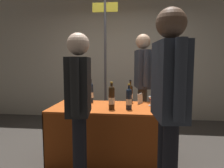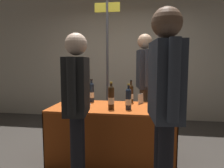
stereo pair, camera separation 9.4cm
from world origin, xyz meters
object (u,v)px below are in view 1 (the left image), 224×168
(tasting_table, at_px, (112,122))
(display_bottle_0, at_px, (130,93))
(wine_glass_near_taster, at_px, (151,99))
(vendor_presenter, at_px, (142,76))
(wine_glass_mid, at_px, (88,97))
(taster_foreground_right, at_px, (79,98))
(booth_signpost, at_px, (105,56))
(featured_wine_bottle, at_px, (157,96))
(flower_vase, at_px, (78,93))
(wine_glass_near_vendor, at_px, (76,102))

(tasting_table, bearing_deg, display_bottle_0, 49.65)
(wine_glass_near_taster, bearing_deg, vendor_presenter, 97.91)
(wine_glass_mid, xyz_separation_m, wine_glass_near_taster, (0.86, 0.03, -0.01))
(taster_foreground_right, bearing_deg, wine_glass_mid, -0.17)
(taster_foreground_right, distance_m, booth_signpost, 1.82)
(featured_wine_bottle, distance_m, wine_glass_near_taster, 0.13)
(wine_glass_near_taster, distance_m, flower_vase, 1.06)
(wine_glass_mid, xyz_separation_m, vendor_presenter, (0.77, 0.70, 0.25))
(featured_wine_bottle, xyz_separation_m, wine_glass_near_taster, (-0.08, 0.09, -0.05))
(wine_glass_near_taster, height_order, flower_vase, flower_vase)
(wine_glass_mid, bearing_deg, taster_foreground_right, -82.76)
(wine_glass_near_vendor, height_order, wine_glass_near_taster, wine_glass_near_taster)
(featured_wine_bottle, height_order, taster_foreground_right, taster_foreground_right)
(tasting_table, xyz_separation_m, featured_wine_bottle, (0.59, 0.03, 0.36))
(wine_glass_near_vendor, relative_size, vendor_presenter, 0.07)
(display_bottle_0, xyz_separation_m, flower_vase, (-0.77, -0.03, -0.01))
(wine_glass_near_vendor, distance_m, flower_vase, 0.43)
(display_bottle_0, relative_size, booth_signpost, 0.14)
(wine_glass_near_taster, bearing_deg, tasting_table, -167.20)
(taster_foreground_right, bearing_deg, display_bottle_0, -33.78)
(taster_foreground_right, bearing_deg, flower_vase, 9.63)
(wine_glass_near_vendor, height_order, vendor_presenter, vendor_presenter)
(display_bottle_0, relative_size, wine_glass_near_taster, 2.67)
(booth_signpost, bearing_deg, vendor_presenter, -21.68)
(flower_vase, bearing_deg, wine_glass_near_taster, -7.19)
(featured_wine_bottle, bearing_deg, tasting_table, -177.02)
(wine_glass_near_taster, bearing_deg, flower_vase, 172.81)
(featured_wine_bottle, relative_size, vendor_presenter, 0.19)
(flower_vase, bearing_deg, wine_glass_mid, -40.03)
(booth_signpost, bearing_deg, wine_glass_near_vendor, -99.16)
(wine_glass_mid, relative_size, wine_glass_near_taster, 1.13)
(wine_glass_near_taster, distance_m, taster_foreground_right, 1.13)
(featured_wine_bottle, xyz_separation_m, wine_glass_near_vendor, (-1.03, -0.20, -0.05))
(wine_glass_near_taster, relative_size, booth_signpost, 0.05)
(display_bottle_0, bearing_deg, wine_glass_mid, -162.37)
(wine_glass_near_taster, distance_m, booth_signpost, 1.35)
(wine_glass_near_vendor, relative_size, wine_glass_near_taster, 0.98)
(featured_wine_bottle, distance_m, vendor_presenter, 0.81)
(wine_glass_near_vendor, distance_m, wine_glass_mid, 0.27)
(taster_foreground_right, bearing_deg, wine_glass_near_vendor, 12.60)
(tasting_table, relative_size, flower_vase, 3.83)
(wine_glass_near_taster, xyz_separation_m, vendor_presenter, (-0.09, 0.68, 0.26))
(vendor_presenter, relative_size, booth_signpost, 0.74)
(booth_signpost, bearing_deg, display_bottle_0, -58.40)
(featured_wine_bottle, height_order, vendor_presenter, vendor_presenter)
(vendor_presenter, bearing_deg, wine_glass_mid, -57.58)
(vendor_presenter, bearing_deg, featured_wine_bottle, 2.58)
(wine_glass_mid, bearing_deg, flower_vase, 139.97)
(flower_vase, bearing_deg, vendor_presenter, 29.44)
(tasting_table, height_order, vendor_presenter, vendor_presenter)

